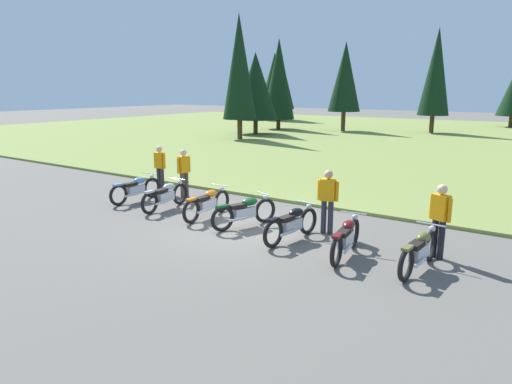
% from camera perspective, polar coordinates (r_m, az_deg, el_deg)
% --- Properties ---
extents(ground_plane, '(140.00, 140.00, 0.00)m').
position_cam_1_polar(ground_plane, '(12.31, -1.58, -4.60)').
color(ground_plane, '#605B54').
extents(grass_moorland, '(80.00, 44.00, 0.10)m').
position_cam_1_polar(grass_moorland, '(35.50, 23.00, 5.92)').
color(grass_moorland, olive).
rests_on(grass_moorland, ground).
extents(forest_treeline, '(37.88, 27.40, 8.79)m').
position_cam_1_polar(forest_treeline, '(43.60, 17.89, 13.13)').
color(forest_treeline, '#47331E').
rests_on(forest_treeline, ground).
extents(motorcycle_sky_blue, '(0.62, 2.10, 0.88)m').
position_cam_1_polar(motorcycle_sky_blue, '(15.65, -14.75, 0.42)').
color(motorcycle_sky_blue, black).
rests_on(motorcycle_sky_blue, ground).
extents(motorcycle_silver, '(0.62, 2.10, 0.88)m').
position_cam_1_polar(motorcycle_silver, '(14.45, -11.21, -0.42)').
color(motorcycle_silver, black).
rests_on(motorcycle_silver, ground).
extents(motorcycle_orange, '(0.62, 2.10, 0.88)m').
position_cam_1_polar(motorcycle_orange, '(13.31, -6.09, -1.38)').
color(motorcycle_orange, black).
rests_on(motorcycle_orange, ground).
extents(motorcycle_british_green, '(0.90, 2.01, 0.88)m').
position_cam_1_polar(motorcycle_british_green, '(12.35, -1.40, -2.42)').
color(motorcycle_british_green, black).
rests_on(motorcycle_british_green, ground).
extents(motorcycle_black, '(0.62, 2.09, 0.88)m').
position_cam_1_polar(motorcycle_black, '(11.29, 4.49, -3.94)').
color(motorcycle_black, black).
rests_on(motorcycle_black, ground).
extents(motorcycle_maroon, '(0.64, 2.09, 0.88)m').
position_cam_1_polar(motorcycle_maroon, '(10.41, 11.17, -5.60)').
color(motorcycle_maroon, black).
rests_on(motorcycle_maroon, ground).
extents(motorcycle_olive, '(0.62, 2.10, 0.88)m').
position_cam_1_polar(motorcycle_olive, '(10.02, 19.74, -6.87)').
color(motorcycle_olive, black).
rests_on(motorcycle_olive, ground).
extents(rider_checking_bike, '(0.27, 0.54, 1.67)m').
position_cam_1_polar(rider_checking_bike, '(15.76, -8.97, 2.66)').
color(rider_checking_bike, '#4C4233').
rests_on(rider_checking_bike, ground).
extents(rider_in_hivis_vest, '(0.51, 0.35, 1.67)m').
position_cam_1_polar(rider_in_hivis_vest, '(10.75, 21.95, -2.88)').
color(rider_in_hivis_vest, black).
rests_on(rider_in_hivis_vest, ground).
extents(rider_near_row_end, '(0.55, 0.22, 1.67)m').
position_cam_1_polar(rider_near_row_end, '(16.82, -11.90, 3.18)').
color(rider_near_row_end, '#2D2D38').
rests_on(rider_near_row_end, ground).
extents(rider_with_back_turned, '(0.54, 0.29, 1.67)m').
position_cam_1_polar(rider_with_back_turned, '(11.81, 8.94, -0.73)').
color(rider_with_back_turned, '#2D2D38').
rests_on(rider_with_back_turned, ground).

